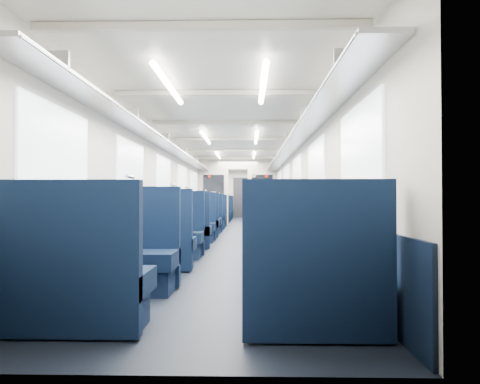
% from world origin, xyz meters
% --- Properties ---
extents(floor, '(2.80, 18.00, 0.01)m').
position_xyz_m(floor, '(0.00, 0.00, 0.00)').
color(floor, black).
rests_on(floor, ground).
extents(ceiling, '(2.80, 18.00, 0.01)m').
position_xyz_m(ceiling, '(0.00, 0.00, 2.35)').
color(ceiling, silver).
rests_on(ceiling, wall_left).
extents(wall_left, '(0.02, 18.00, 2.35)m').
position_xyz_m(wall_left, '(-1.40, 0.00, 1.18)').
color(wall_left, beige).
rests_on(wall_left, floor).
extents(dado_left, '(0.03, 17.90, 0.70)m').
position_xyz_m(dado_left, '(-1.39, 0.00, 0.35)').
color(dado_left, black).
rests_on(dado_left, floor).
extents(wall_right, '(0.02, 18.00, 2.35)m').
position_xyz_m(wall_right, '(1.40, 0.00, 1.18)').
color(wall_right, beige).
rests_on(wall_right, floor).
extents(dado_right, '(0.03, 17.90, 0.70)m').
position_xyz_m(dado_right, '(1.39, 0.00, 0.35)').
color(dado_right, black).
rests_on(dado_right, floor).
extents(wall_far, '(2.80, 0.02, 2.35)m').
position_xyz_m(wall_far, '(0.00, 9.00, 1.18)').
color(wall_far, beige).
rests_on(wall_far, floor).
extents(luggage_rack_left, '(0.36, 17.40, 0.18)m').
position_xyz_m(luggage_rack_left, '(-1.21, 0.00, 1.97)').
color(luggage_rack_left, '#B2B5BA').
rests_on(luggage_rack_left, wall_left).
extents(luggage_rack_right, '(0.36, 17.40, 0.18)m').
position_xyz_m(luggage_rack_right, '(1.21, 0.00, 1.97)').
color(luggage_rack_right, '#B2B5BA').
rests_on(luggage_rack_right, wall_right).
extents(windows, '(2.78, 15.60, 0.75)m').
position_xyz_m(windows, '(0.00, -0.46, 1.42)').
color(windows, white).
rests_on(windows, wall_left).
extents(ceiling_fittings, '(2.70, 16.06, 0.11)m').
position_xyz_m(ceiling_fittings, '(0.00, -0.26, 2.29)').
color(ceiling_fittings, beige).
rests_on(ceiling_fittings, ceiling).
extents(end_door, '(0.75, 0.06, 2.00)m').
position_xyz_m(end_door, '(0.00, 8.94, 1.00)').
color(end_door, black).
rests_on(end_door, floor).
extents(bulkhead, '(2.80, 0.10, 2.35)m').
position_xyz_m(bulkhead, '(-0.00, 3.22, 1.23)').
color(bulkhead, beige).
rests_on(bulkhead, floor).
extents(seat_0, '(0.98, 0.54, 1.10)m').
position_xyz_m(seat_0, '(-0.83, -8.34, 0.34)').
color(seat_0, '#0A1832').
rests_on(seat_0, floor).
extents(seat_1, '(0.98, 0.54, 1.10)m').
position_xyz_m(seat_1, '(0.83, -8.38, 0.34)').
color(seat_1, '#0A1832').
rests_on(seat_1, floor).
extents(seat_2, '(0.98, 0.54, 1.10)m').
position_xyz_m(seat_2, '(-0.83, -7.10, 0.34)').
color(seat_2, '#0A1832').
rests_on(seat_2, floor).
extents(seat_3, '(0.98, 0.54, 1.10)m').
position_xyz_m(seat_3, '(0.83, -7.20, 0.34)').
color(seat_3, '#0A1832').
rests_on(seat_3, floor).
extents(seat_4, '(0.98, 0.54, 1.10)m').
position_xyz_m(seat_4, '(-0.83, -5.92, 0.34)').
color(seat_4, '#0A1832').
rests_on(seat_4, floor).
extents(seat_5, '(0.98, 0.54, 1.10)m').
position_xyz_m(seat_5, '(0.83, -6.03, 0.34)').
color(seat_5, '#0A1832').
rests_on(seat_5, floor).
extents(seat_6, '(0.98, 0.54, 1.10)m').
position_xyz_m(seat_6, '(-0.83, -4.79, 0.34)').
color(seat_6, '#0A1832').
rests_on(seat_6, floor).
extents(seat_7, '(0.98, 0.54, 1.10)m').
position_xyz_m(seat_7, '(0.83, -4.81, 0.34)').
color(seat_7, '#0A1832').
rests_on(seat_7, floor).
extents(seat_8, '(0.98, 0.54, 1.10)m').
position_xyz_m(seat_8, '(-0.83, -3.63, 0.34)').
color(seat_8, '#0A1832').
rests_on(seat_8, floor).
extents(seat_9, '(0.98, 0.54, 1.10)m').
position_xyz_m(seat_9, '(0.83, -3.67, 0.34)').
color(seat_9, '#0A1832').
rests_on(seat_9, floor).
extents(seat_10, '(0.98, 0.54, 1.10)m').
position_xyz_m(seat_10, '(-0.83, -2.51, 0.34)').
color(seat_10, '#0A1832').
rests_on(seat_10, floor).
extents(seat_11, '(0.98, 0.54, 1.10)m').
position_xyz_m(seat_11, '(0.83, -2.46, 0.34)').
color(seat_11, '#0A1832').
rests_on(seat_11, floor).
extents(seat_12, '(0.98, 0.54, 1.10)m').
position_xyz_m(seat_12, '(-0.83, -1.47, 0.34)').
color(seat_12, '#0A1832').
rests_on(seat_12, floor).
extents(seat_13, '(0.98, 0.54, 1.10)m').
position_xyz_m(seat_13, '(0.83, -1.26, 0.34)').
color(seat_13, '#0A1832').
rests_on(seat_13, floor).
extents(seat_14, '(0.98, 0.54, 1.10)m').
position_xyz_m(seat_14, '(-0.83, -0.33, 0.34)').
color(seat_14, '#0A1832').
rests_on(seat_14, floor).
extents(seat_15, '(0.98, 0.54, 1.10)m').
position_xyz_m(seat_15, '(0.83, -0.22, 0.34)').
color(seat_15, '#0A1832').
rests_on(seat_15, floor).
extents(seat_16, '(0.98, 0.54, 1.10)m').
position_xyz_m(seat_16, '(-0.83, 1.02, 0.34)').
color(seat_16, '#0A1832').
rests_on(seat_16, floor).
extents(seat_17, '(0.98, 0.54, 1.10)m').
position_xyz_m(seat_17, '(0.83, 0.98, 0.34)').
color(seat_17, '#0A1832').
rests_on(seat_17, floor).
extents(seat_18, '(0.98, 0.54, 1.10)m').
position_xyz_m(seat_18, '(-0.83, 1.99, 0.34)').
color(seat_18, '#0A1832').
rests_on(seat_18, floor).
extents(seat_19, '(0.98, 0.54, 1.10)m').
position_xyz_m(seat_19, '(0.83, 1.99, 0.34)').
color(seat_19, '#0A1832').
rests_on(seat_19, floor).
extents(seat_20, '(0.98, 0.54, 1.10)m').
position_xyz_m(seat_20, '(-0.83, 4.07, 0.34)').
color(seat_20, '#0A1832').
rests_on(seat_20, floor).
extents(seat_21, '(0.98, 0.54, 1.10)m').
position_xyz_m(seat_21, '(0.83, 4.02, 0.34)').
color(seat_21, '#0A1832').
rests_on(seat_21, floor).
extents(seat_22, '(0.98, 0.54, 1.10)m').
position_xyz_m(seat_22, '(-0.83, 5.23, 0.34)').
color(seat_22, '#0A1832').
rests_on(seat_22, floor).
extents(seat_23, '(0.98, 0.54, 1.10)m').
position_xyz_m(seat_23, '(0.83, 5.20, 0.34)').
color(seat_23, '#0A1832').
rests_on(seat_23, floor).
extents(seat_24, '(0.98, 0.54, 1.10)m').
position_xyz_m(seat_24, '(-0.83, 6.49, 0.34)').
color(seat_24, '#0A1832').
rests_on(seat_24, floor).
extents(seat_25, '(0.98, 0.54, 1.10)m').
position_xyz_m(seat_25, '(0.83, 6.47, 0.34)').
color(seat_25, '#0A1832').
rests_on(seat_25, floor).
extents(seat_26, '(0.98, 0.54, 1.10)m').
position_xyz_m(seat_26, '(-0.83, 7.63, 0.34)').
color(seat_26, '#0A1832').
rests_on(seat_26, floor).
extents(seat_27, '(0.98, 0.54, 1.10)m').
position_xyz_m(seat_27, '(0.83, 7.56, 0.34)').
color(seat_27, '#0A1832').
rests_on(seat_27, floor).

